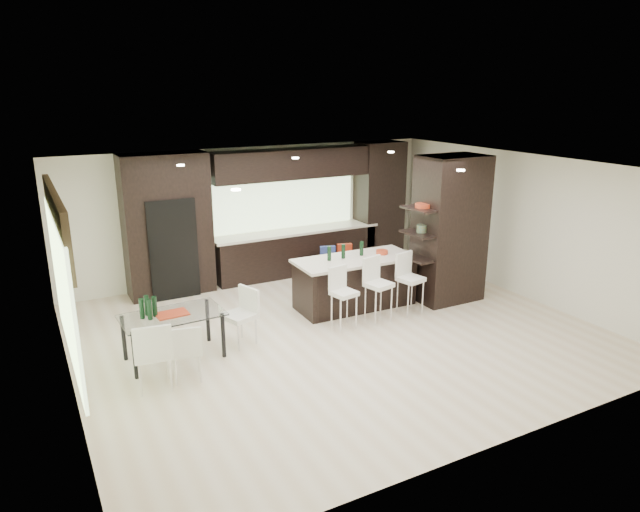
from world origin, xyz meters
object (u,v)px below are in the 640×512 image
dining_table (174,337)px  chair_end (240,320)px  stool_left (344,304)px  floor_vase (421,265)px  chair_far (153,357)px  chair_near (187,353)px  kitchen_island (355,282)px  stool_right (410,290)px  bench (343,271)px  stool_mid (378,296)px

dining_table → chair_end: (1.02, 0.00, 0.06)m
stool_left → floor_vase: floor_vase is taller
stool_left → chair_far: (-3.22, -0.52, 0.03)m
chair_near → chair_end: chair_end is taller
chair_near → chair_end: bearing=46.5°
kitchen_island → stool_right: bearing=-47.2°
bench → floor_vase: (0.92, -1.37, 0.38)m
bench → floor_vase: 1.70m
stool_right → floor_vase: floor_vase is taller
stool_left → bench: 2.38m
stool_mid → bench: size_ratio=0.78×
stool_right → chair_end: size_ratio=1.07×
stool_mid → chair_near: stool_mid is taller
chair_near → chair_end: size_ratio=0.93×
stool_right → chair_end: stool_right is taller
bench → chair_far: 5.11m
dining_table → floor_vase: bearing=2.9°
chair_far → chair_end: (1.47, 0.73, -0.04)m
chair_near → chair_far: 0.46m
stool_right → kitchen_island: bearing=119.1°
floor_vase → dining_table: (-4.88, -0.48, -0.25)m
stool_left → dining_table: stool_left is taller
bench → floor_vase: bearing=-38.9°
dining_table → bench: bearing=22.4°
stool_left → dining_table: size_ratio=0.58×
bench → chair_end: chair_end is taller
floor_vase → chair_end: bearing=-173.0°
bench → dining_table: 4.37m
floor_vase → stool_left: bearing=-162.0°
stool_left → chair_end: 1.76m
chair_far → chair_end: size_ratio=1.09×
floor_vase → dining_table: floor_vase is taller
stool_left → chair_near: 2.81m
dining_table → stool_mid: bearing=-6.3°
stool_mid → chair_far: same height
stool_right → chair_near: (-4.12, -0.48, -0.06)m
stool_mid → bench: 2.14m
kitchen_island → dining_table: (-3.44, -0.55, -0.11)m
chair_far → stool_left: bearing=17.3°
stool_mid → chair_end: size_ratio=1.09×
stool_mid → chair_near: (-3.44, -0.47, -0.06)m
kitchen_island → chair_end: size_ratio=2.66×
stool_mid → chair_far: 3.93m
kitchen_island → chair_end: (-2.42, -0.55, -0.04)m
stool_right → bench: 2.08m
stool_mid → chair_end: stool_mid is taller
dining_table → stool_left: bearing=-6.9°
kitchen_island → chair_near: bearing=-158.7°
floor_vase → chair_far: size_ratio=1.33×
bench → dining_table: bearing=-137.8°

